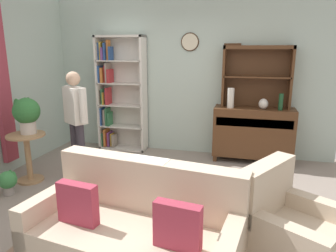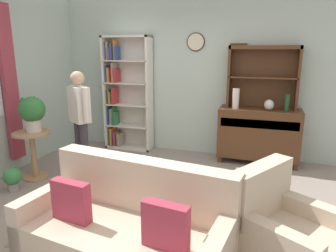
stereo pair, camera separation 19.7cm
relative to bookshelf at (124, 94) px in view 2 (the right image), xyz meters
The scene contains 15 objects.
ground_plane 2.57m from the bookshelf, 55.84° to the right, with size 5.40×4.60×0.02m, color gray.
wall_back 1.38m from the bookshelf, ahead, with size 5.00×0.09×2.80m.
area_rug 2.90m from the bookshelf, 55.90° to the right, with size 2.60×1.95×0.01m, color #846651.
bookshelf is the anchor object (origin of this frame).
sideboard 2.52m from the bookshelf, ahead, with size 1.30×0.45×0.92m.
sideboard_hutch 2.52m from the bookshelf, ahead, with size 1.10×0.26×1.00m.
vase_tall 2.08m from the bookshelf, ahead, with size 0.11×0.11×0.33m, color beige.
vase_round 2.60m from the bookshelf, ahead, with size 0.15×0.15×0.17m, color beige.
bottle_wine 2.86m from the bookshelf, ahead, with size 0.07×0.07×0.26m, color #194223.
couch_floral 3.49m from the bookshelf, 64.35° to the right, with size 1.90×1.09×0.90m.
armchair_floral 3.93m from the bookshelf, 44.16° to the right, with size 1.05×1.04×0.88m.
plant_stand 1.96m from the bookshelf, 110.22° to the right, with size 0.52×0.52×0.70m.
potted_plant_large 1.81m from the bookshelf, 110.53° to the right, with size 0.37×0.37×0.51m.
potted_plant_small 2.44m from the bookshelf, 105.86° to the right, with size 0.23×0.23×0.32m.
person_reading 1.41m from the bookshelf, 91.86° to the right, with size 0.48×0.35×1.56m.
Camera 2 is at (1.21, -3.28, 1.87)m, focal length 33.03 mm.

